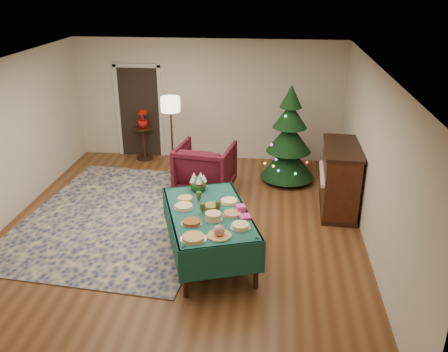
# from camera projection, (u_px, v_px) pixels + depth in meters

# --- Properties ---
(room_shell) EXTENTS (7.00, 7.00, 7.00)m
(room_shell) POSITION_uv_depth(u_px,v_px,m) (178.00, 155.00, 7.42)
(room_shell) COLOR #593319
(room_shell) RESTS_ON ground
(doorway) EXTENTS (1.08, 0.04, 2.16)m
(doorway) POSITION_uv_depth(u_px,v_px,m) (139.00, 110.00, 10.86)
(doorway) COLOR black
(doorway) RESTS_ON ground
(rug) EXTENTS (3.56, 4.47, 0.02)m
(rug) POSITION_uv_depth(u_px,v_px,m) (121.00, 216.00, 8.40)
(rug) COLOR #151F4E
(rug) RESTS_ON ground
(buffet_table) EXTENTS (1.72, 2.23, 0.77)m
(buffet_table) POSITION_uv_depth(u_px,v_px,m) (209.00, 221.00, 6.96)
(buffet_table) COLOR black
(buffet_table) RESTS_ON ground
(platter_0) EXTENTS (0.35, 0.35, 0.05)m
(platter_0) POSITION_uv_depth(u_px,v_px,m) (193.00, 238.00, 6.18)
(platter_0) COLOR silver
(platter_0) RESTS_ON buffet_table
(platter_1) EXTENTS (0.33, 0.33, 0.17)m
(platter_1) POSITION_uv_depth(u_px,v_px,m) (219.00, 232.00, 6.23)
(platter_1) COLOR silver
(platter_1) RESTS_ON buffet_table
(platter_2) EXTENTS (0.28, 0.28, 0.06)m
(platter_2) POSITION_uv_depth(u_px,v_px,m) (241.00, 226.00, 6.45)
(platter_2) COLOR silver
(platter_2) RESTS_ON buffet_table
(platter_3) EXTENTS (0.30, 0.30, 0.05)m
(platter_3) POSITION_uv_depth(u_px,v_px,m) (192.00, 222.00, 6.56)
(platter_3) COLOR silver
(platter_3) RESTS_ON buffet_table
(platter_4) EXTENTS (0.26, 0.26, 0.10)m
(platter_4) POSITION_uv_depth(u_px,v_px,m) (213.00, 217.00, 6.66)
(platter_4) COLOR silver
(platter_4) RESTS_ON buffet_table
(platter_5) EXTENTS (0.29, 0.29, 0.04)m
(platter_5) POSITION_uv_depth(u_px,v_px,m) (232.00, 214.00, 6.80)
(platter_5) COLOR silver
(platter_5) RESTS_ON buffet_table
(platter_6) EXTENTS (0.30, 0.30, 0.05)m
(platter_6) POSITION_uv_depth(u_px,v_px,m) (184.00, 207.00, 7.00)
(platter_6) COLOR silver
(platter_6) RESTS_ON buffet_table
(platter_7) EXTENTS (0.26, 0.26, 0.07)m
(platter_7) POSITION_uv_depth(u_px,v_px,m) (211.00, 207.00, 6.96)
(platter_7) COLOR silver
(platter_7) RESTS_ON buffet_table
(platter_8) EXTENTS (0.29, 0.29, 0.04)m
(platter_8) POSITION_uv_depth(u_px,v_px,m) (229.00, 201.00, 7.18)
(platter_8) COLOR silver
(platter_8) RESTS_ON buffet_table
(platter_9) EXTENTS (0.27, 0.27, 0.04)m
(platter_9) POSITION_uv_depth(u_px,v_px,m) (185.00, 199.00, 7.26)
(platter_9) COLOR silver
(platter_9) RESTS_ON buffet_table
(goblet_0) EXTENTS (0.08, 0.08, 0.18)m
(goblet_0) POSITION_uv_depth(u_px,v_px,m) (199.00, 197.00, 7.14)
(goblet_0) COLOR #2D471E
(goblet_0) RESTS_ON buffet_table
(goblet_1) EXTENTS (0.08, 0.08, 0.18)m
(goblet_1) POSITION_uv_depth(u_px,v_px,m) (218.00, 206.00, 6.85)
(goblet_1) COLOR #2D471E
(goblet_1) RESTS_ON buffet_table
(goblet_2) EXTENTS (0.08, 0.08, 0.18)m
(goblet_2) POSITION_uv_depth(u_px,v_px,m) (203.00, 209.00, 6.79)
(goblet_2) COLOR #2D471E
(goblet_2) RESTS_ON buffet_table
(napkin_stack) EXTENTS (0.19, 0.19, 0.04)m
(napkin_stack) POSITION_uv_depth(u_px,v_px,m) (245.00, 217.00, 6.71)
(napkin_stack) COLOR #CF3988
(napkin_stack) RESTS_ON buffet_table
(gift_box) EXTENTS (0.16, 0.16, 0.10)m
(gift_box) POSITION_uv_depth(u_px,v_px,m) (241.00, 209.00, 6.88)
(gift_box) COLOR #DD3D9E
(gift_box) RESTS_ON buffet_table
(centerpiece) EXTENTS (0.28, 0.28, 0.32)m
(centerpiece) POSITION_uv_depth(u_px,v_px,m) (198.00, 183.00, 7.53)
(centerpiece) COLOR #1E4C1E
(centerpiece) RESTS_ON buffet_table
(armchair) EXTENTS (1.17, 1.12, 1.06)m
(armchair) POSITION_uv_depth(u_px,v_px,m) (205.00, 166.00, 9.20)
(armchair) COLOR #4A101D
(armchair) RESTS_ON ground
(floor_lamp) EXTENTS (0.40, 0.40, 1.65)m
(floor_lamp) POSITION_uv_depth(u_px,v_px,m) (171.00, 109.00, 9.74)
(floor_lamp) COLOR #A57F3F
(floor_lamp) RESTS_ON ground
(side_table) EXTENTS (0.42, 0.42, 0.76)m
(side_table) POSITION_uv_depth(u_px,v_px,m) (144.00, 144.00, 10.87)
(side_table) COLOR black
(side_table) RESTS_ON ground
(potted_plant) EXTENTS (0.24, 0.42, 0.24)m
(potted_plant) POSITION_uv_depth(u_px,v_px,m) (143.00, 123.00, 10.67)
(potted_plant) COLOR red
(potted_plant) RESTS_ON side_table
(christmas_tree) EXTENTS (1.45, 1.45, 2.01)m
(christmas_tree) POSITION_uv_depth(u_px,v_px,m) (289.00, 139.00, 9.50)
(christmas_tree) COLOR black
(christmas_tree) RESTS_ON ground
(piano) EXTENTS (0.73, 1.43, 1.21)m
(piano) POSITION_uv_depth(u_px,v_px,m) (340.00, 179.00, 8.44)
(piano) COLOR black
(piano) RESTS_ON ground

